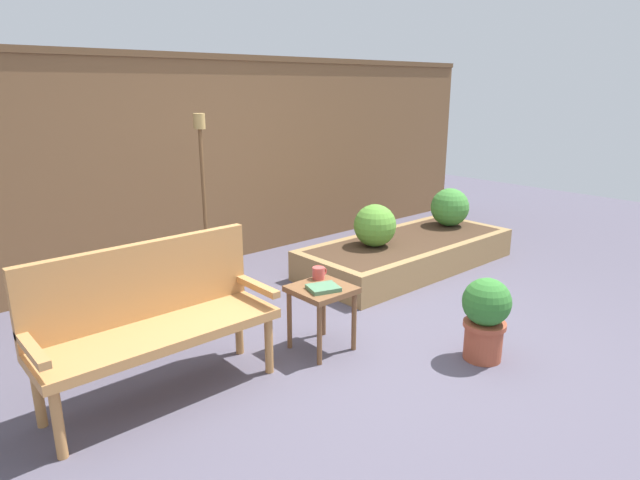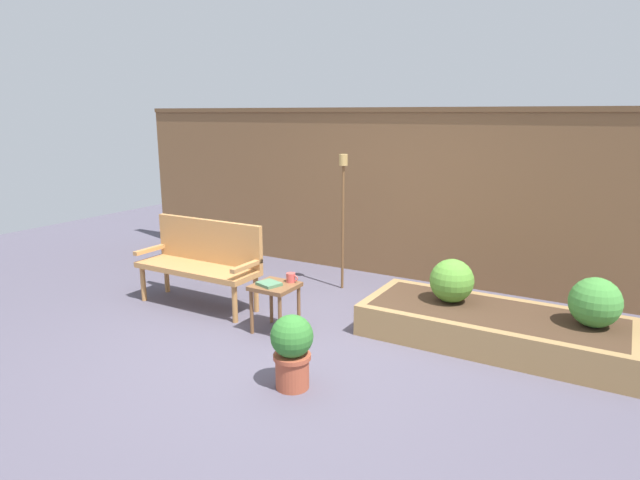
# 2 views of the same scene
# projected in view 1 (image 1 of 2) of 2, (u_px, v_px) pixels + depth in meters

# --- Properties ---
(ground_plane) EXTENTS (14.00, 14.00, 0.00)m
(ground_plane) POSITION_uv_depth(u_px,v_px,m) (382.00, 347.00, 3.99)
(ground_plane) COLOR #514C5B
(fence_back) EXTENTS (8.40, 0.14, 2.16)m
(fence_back) POSITION_uv_depth(u_px,v_px,m) (197.00, 162.00, 5.57)
(fence_back) COLOR brown
(fence_back) RESTS_ON ground_plane
(garden_bench) EXTENTS (1.44, 0.48, 0.94)m
(garden_bench) POSITION_uv_depth(u_px,v_px,m) (152.00, 310.00, 3.28)
(garden_bench) COLOR #B77F47
(garden_bench) RESTS_ON ground_plane
(side_table) EXTENTS (0.40, 0.40, 0.48)m
(side_table) POSITION_uv_depth(u_px,v_px,m) (322.00, 298.00, 3.86)
(side_table) COLOR brown
(side_table) RESTS_ON ground_plane
(cup_on_table) EXTENTS (0.13, 0.09, 0.09)m
(cup_on_table) POSITION_uv_depth(u_px,v_px,m) (319.00, 273.00, 3.99)
(cup_on_table) COLOR #CC4C47
(cup_on_table) RESTS_ON side_table
(book_on_table) EXTENTS (0.25, 0.23, 0.03)m
(book_on_table) POSITION_uv_depth(u_px,v_px,m) (323.00, 288.00, 3.78)
(book_on_table) COLOR #4C7A56
(book_on_table) RESTS_ON side_table
(potted_boxwood) EXTENTS (0.33, 0.33, 0.59)m
(potted_boxwood) POSITION_uv_depth(u_px,v_px,m) (486.00, 315.00, 3.74)
(potted_boxwood) COLOR #A84C33
(potted_boxwood) RESTS_ON ground_plane
(raised_planter_bed) EXTENTS (2.40, 1.00, 0.30)m
(raised_planter_bed) POSITION_uv_depth(u_px,v_px,m) (407.00, 253.00, 5.71)
(raised_planter_bed) COLOR #997547
(raised_planter_bed) RESTS_ON ground_plane
(shrub_near_bench) EXTENTS (0.42, 0.42, 0.42)m
(shrub_near_bench) POSITION_uv_depth(u_px,v_px,m) (375.00, 225.00, 5.39)
(shrub_near_bench) COLOR brown
(shrub_near_bench) RESTS_ON raised_planter_bed
(shrub_far_corner) EXTENTS (0.43, 0.43, 0.43)m
(shrub_far_corner) POSITION_uv_depth(u_px,v_px,m) (450.00, 207.00, 6.18)
(shrub_far_corner) COLOR brown
(shrub_far_corner) RESTS_ON raised_planter_bed
(tiki_torch) EXTENTS (0.10, 0.10, 1.63)m
(tiki_torch) POSITION_uv_depth(u_px,v_px,m) (202.00, 173.00, 4.72)
(tiki_torch) COLOR brown
(tiki_torch) RESTS_ON ground_plane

